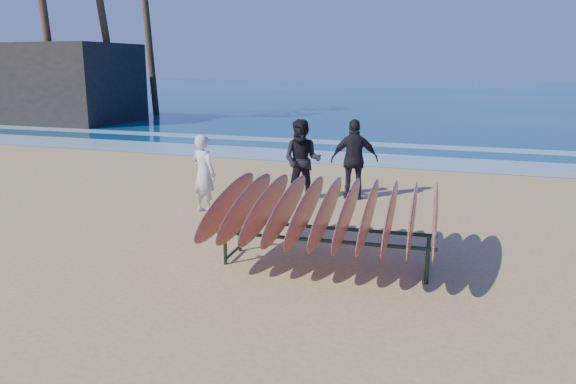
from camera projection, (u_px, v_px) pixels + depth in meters
name	position (u px, v px, depth m)	size (l,w,h in m)	color
ground	(270.00, 264.00, 8.51)	(120.00, 120.00, 0.00)	tan
ocean	(460.00, 93.00, 59.06)	(160.00, 160.00, 0.00)	navy
foam_near	(385.00, 160.00, 17.70)	(160.00, 160.00, 0.00)	white
foam_far	(402.00, 146.00, 20.91)	(160.00, 160.00, 0.00)	white
surfboard_rack	(326.00, 212.00, 8.24)	(3.36, 2.85, 1.31)	#1C2C23
person_white	(204.00, 174.00, 11.32)	(0.58, 0.38, 1.60)	silver
person_dark_a	(302.00, 161.00, 12.28)	(0.88, 0.68, 1.80)	black
person_dark_b	(354.00, 160.00, 12.42)	(1.05, 0.44, 1.79)	black
building	(47.00, 83.00, 29.58)	(9.01, 5.00, 4.00)	#2D2823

